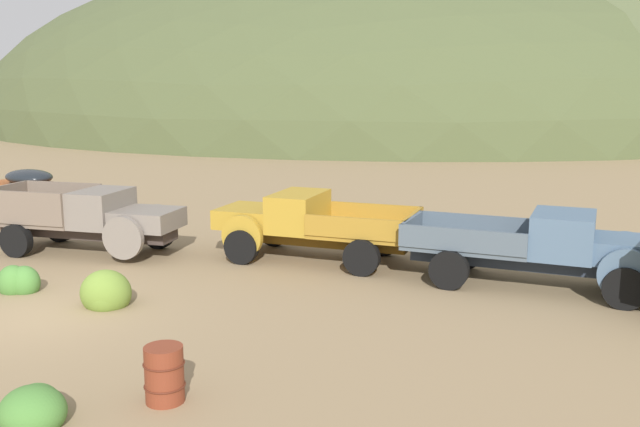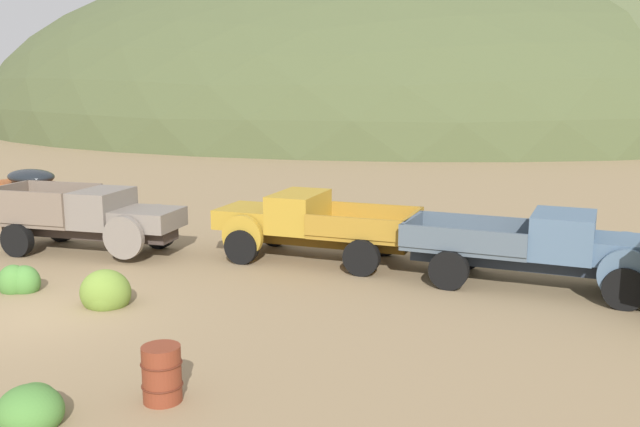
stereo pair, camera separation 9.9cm
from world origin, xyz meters
name	(u,v)px [view 1 (the left image)]	position (x,y,z in m)	size (l,w,h in m)	color
ground_plane	(40,316)	(0.00, 0.00, 0.00)	(300.00, 300.00, 0.00)	#937A56
hill_far_right	(357,123)	(-24.70, 66.79, 0.00)	(90.82, 80.32, 37.64)	#4C5633
car_oxide_orange	(35,189)	(-10.57, 8.56, 0.81)	(4.80, 2.48, 1.57)	#A34C1E
truck_primer_gray	(97,219)	(-3.11, 4.68, 1.02)	(5.92, 3.27, 1.91)	#3D322D
truck_mustard	(301,224)	(2.41, 7.01, 0.99)	(5.91, 3.19, 1.89)	#593D12
truck_chalk_blue	(558,249)	(9.38, 7.42, 0.99)	(6.57, 2.82, 1.89)	#262D39
oil_drum_foreground	(164,374)	(5.11, -1.82, 0.46)	(0.66, 0.66, 0.91)	brown
bush_near_barrel	(106,295)	(0.71, 1.22, 0.25)	(1.19, 1.07, 1.05)	olive
bush_front_right	(587,256)	(9.71, 10.09, 0.28)	(1.48, 1.10, 1.05)	#3D702D
bush_front_left	(34,410)	(3.87, -3.27, 0.20)	(1.03, 1.00, 0.75)	#4C8438
bush_back_edge	(19,282)	(-1.94, 1.02, 0.21)	(0.99, 0.90, 0.84)	#4C8438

